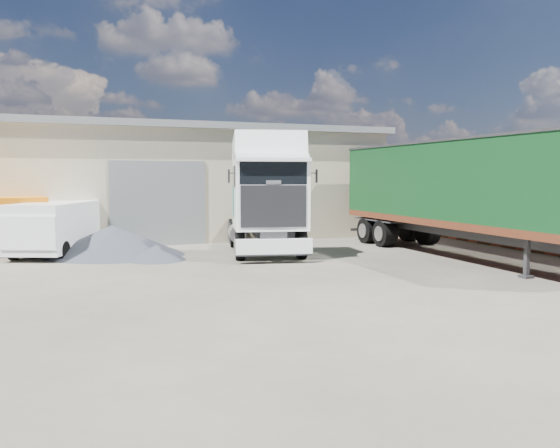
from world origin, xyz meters
name	(u,v)px	position (x,y,z in m)	size (l,w,h in m)	color
ground	(285,287)	(0.00, 0.00, 0.00)	(120.00, 120.00, 0.00)	black
warehouse	(61,182)	(-6.00, 16.00, 2.66)	(30.60, 12.60, 5.42)	#B9AA8E
brick_boundary_wall	(482,215)	(11.50, 6.00, 1.25)	(0.35, 26.00, 2.50)	brown
tractor_unit	(267,204)	(1.48, 5.91, 1.91)	(3.91, 7.10, 4.54)	black
box_trailer	(462,186)	(7.94, 2.94, 2.57)	(2.82, 12.72, 4.22)	#2D2D30
panel_van	(56,228)	(-5.98, 8.64, 1.02)	(3.60, 5.20, 1.97)	black
gravel_heap	(111,241)	(-4.07, 7.79, 0.52)	(7.07, 7.07, 1.12)	black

